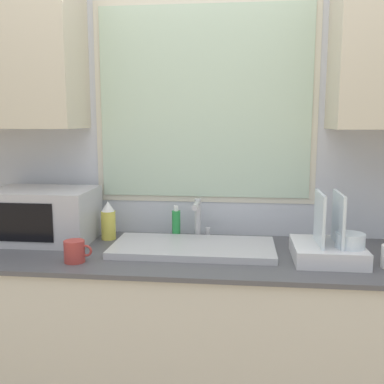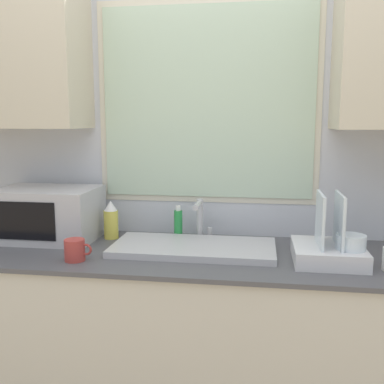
{
  "view_description": "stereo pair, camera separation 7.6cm",
  "coord_description": "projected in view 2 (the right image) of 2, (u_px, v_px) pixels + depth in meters",
  "views": [
    {
      "loc": [
        0.19,
        -1.62,
        1.52
      ],
      "look_at": [
        -0.02,
        0.3,
        1.21
      ],
      "focal_mm": 42.0,
      "sensor_mm": 36.0,
      "label": 1
    },
    {
      "loc": [
        0.27,
        -1.61,
        1.52
      ],
      "look_at": [
        -0.02,
        0.3,
        1.21
      ],
      "focal_mm": 42.0,
      "sensor_mm": 36.0,
      "label": 2
    }
  ],
  "objects": [
    {
      "name": "sink_basin",
      "position": [
        194.0,
        248.0,
        2.04
      ],
      "size": [
        0.74,
        0.36,
        0.03
      ],
      "color": "#B2B2B7",
      "rests_on": "countertop"
    },
    {
      "name": "spray_bottle",
      "position": [
        111.0,
        220.0,
        2.25
      ],
      "size": [
        0.07,
        0.07,
        0.19
      ],
      "color": "#D8CC4C",
      "rests_on": "countertop"
    },
    {
      "name": "countertop",
      "position": [
        198.0,
        348.0,
        2.1
      ],
      "size": [
        2.21,
        0.69,
        0.93
      ],
      "color": "beige",
      "rests_on": "ground_plane"
    },
    {
      "name": "wall_back",
      "position": [
        207.0,
        136.0,
        2.25
      ],
      "size": [
        6.0,
        0.38,
        2.6
      ],
      "color": "silver",
      "rests_on": "ground_plane"
    },
    {
      "name": "soap_bottle",
      "position": [
        178.0,
        224.0,
        2.25
      ],
      "size": [
        0.04,
        0.04,
        0.17
      ],
      "color": "#268C3F",
      "rests_on": "countertop"
    },
    {
      "name": "faucet",
      "position": [
        200.0,
        216.0,
        2.21
      ],
      "size": [
        0.08,
        0.17,
        0.2
      ],
      "color": "#B7B7BC",
      "rests_on": "countertop"
    },
    {
      "name": "microwave",
      "position": [
        47.0,
        214.0,
        2.24
      ],
      "size": [
        0.5,
        0.34,
        0.26
      ],
      "color": "#B2B2B7",
      "rests_on": "countertop"
    },
    {
      "name": "dish_rack",
      "position": [
        331.0,
        248.0,
        1.88
      ],
      "size": [
        0.29,
        0.31,
        0.29
      ],
      "color": "silver",
      "rests_on": "countertop"
    },
    {
      "name": "mug_near_sink",
      "position": [
        75.0,
        250.0,
        1.9
      ],
      "size": [
        0.12,
        0.09,
        0.09
      ],
      "color": "#A53833",
      "rests_on": "countertop"
    }
  ]
}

